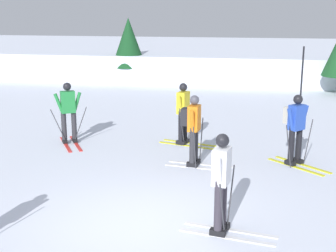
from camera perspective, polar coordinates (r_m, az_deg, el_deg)
name	(u,v)px	position (r m, az deg, el deg)	size (l,w,h in m)	color
ground_plane	(141,225)	(8.29, -3.31, -11.92)	(120.00, 120.00, 0.00)	silver
far_snow_ridge	(227,64)	(26.50, 7.20, 7.47)	(80.00, 7.78, 1.42)	silver
skier_white	(222,181)	(7.69, 6.59, -6.69)	(1.64, 0.99, 1.71)	silver
skier_yellow	(183,112)	(12.82, 1.89, 1.74)	(1.64, 0.98, 1.71)	gold
skier_orange	(193,127)	(10.99, 3.10, -0.11)	(1.63, 1.00, 1.71)	silver
skier_blue	(295,126)	(11.47, 15.30, 0.00)	(1.45, 1.33, 1.71)	gold
skier_green	(68,109)	(13.22, -12.10, 1.99)	(1.16, 1.55, 1.71)	red
trail_marker_pole	(301,89)	(14.78, 15.93, 4.32)	(0.05, 0.05, 2.59)	black
conifer_far_right	(129,43)	(24.17, -4.83, 10.10)	(1.78, 1.78, 3.30)	#513823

